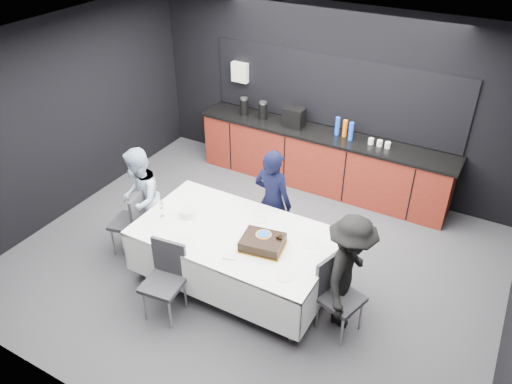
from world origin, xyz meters
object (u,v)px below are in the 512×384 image
chair_left (133,218)px  party_table (235,241)px  plate_stack (188,213)px  person_center (273,202)px  cake_assembly (263,242)px  chair_near (166,274)px  person_right (349,272)px  champagne_flute (161,205)px  chair_right (336,290)px  person_left (140,199)px

chair_left → party_table: bearing=5.1°
plate_stack → person_center: 1.10m
cake_assembly → chair_near: cake_assembly is taller
party_table → person_right: (1.38, 0.07, 0.06)m
plate_stack → chair_left: chair_left is taller
champagne_flute → person_center: size_ratio=0.15×
person_right → chair_right: bearing=146.3°
chair_left → chair_near: (1.02, -0.64, 0.00)m
person_right → party_table: bearing=88.6°
plate_stack → person_center: bearing=48.3°
person_left → cake_assembly: bearing=57.5°
champagne_flute → chair_near: champagne_flute is taller
cake_assembly → chair_left: size_ratio=0.60×
cake_assembly → plate_stack: cake_assembly is taller
person_center → chair_right: bearing=149.9°
person_right → chair_near: bearing=110.4°
cake_assembly → person_right: size_ratio=0.39×
chair_near → person_left: size_ratio=0.65×
person_left → person_right: bearing=62.0°
cake_assembly → person_right: 0.99m
plate_stack → chair_near: bearing=-73.9°
party_table → person_left: person_left is taller
cake_assembly → person_left: person_left is taller
chair_near → person_right: size_ratio=0.66×
chair_left → person_left: person_left is taller
plate_stack → chair_right: 1.99m
chair_left → person_right: (2.85, 0.20, 0.17)m
chair_right → person_center: size_ratio=0.62×
person_center → plate_stack: bearing=53.7°
chair_left → person_center: size_ratio=0.62×
plate_stack → champagne_flute: bearing=-151.2°
chair_left → chair_near: bearing=-31.9°
chair_left → cake_assembly: bearing=1.5°
plate_stack → champagne_flute: 0.33m
person_right → person_center: bearing=56.2°
cake_assembly → champagne_flute: (-1.35, -0.08, 0.10)m
chair_right → person_left: bearing=177.2°
chair_right → person_left: 2.80m
cake_assembly → chair_left: bearing=-178.5°
champagne_flute → person_right: size_ratio=0.16×
chair_left → person_left: 0.27m
plate_stack → champagne_flute: size_ratio=0.90×
chair_right → chair_near: 1.88m
person_left → person_right: size_ratio=1.01×
plate_stack → person_right: size_ratio=0.14×
party_table → chair_right: size_ratio=2.51×
plate_stack → chair_left: 0.87m
chair_right → chair_left: bearing=-178.7°
cake_assembly → person_center: bearing=110.9°
chair_left → person_right: person_right is taller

